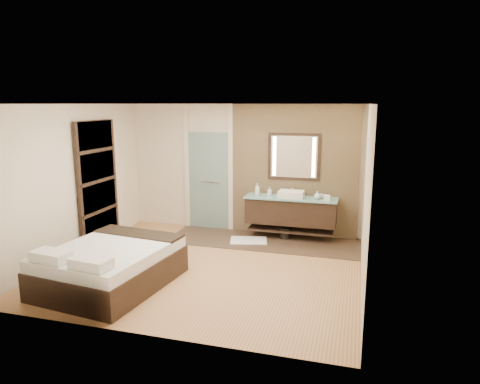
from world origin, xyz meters
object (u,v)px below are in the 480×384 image
(mirror_unit, at_px, (294,157))
(bed, at_px, (111,266))
(vanity, at_px, (291,211))
(waste_bin, at_px, (285,233))

(mirror_unit, distance_m, bed, 4.18)
(mirror_unit, bearing_deg, vanity, -90.00)
(vanity, distance_m, bed, 3.77)
(vanity, height_order, waste_bin, vanity)
(mirror_unit, xyz_separation_m, bed, (-2.25, -3.25, -1.34))
(vanity, relative_size, mirror_unit, 1.75)
(vanity, height_order, bed, vanity)
(waste_bin, bearing_deg, vanity, 33.72)
(vanity, relative_size, bed, 0.87)
(bed, xyz_separation_m, waste_bin, (2.15, 2.94, -0.19))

